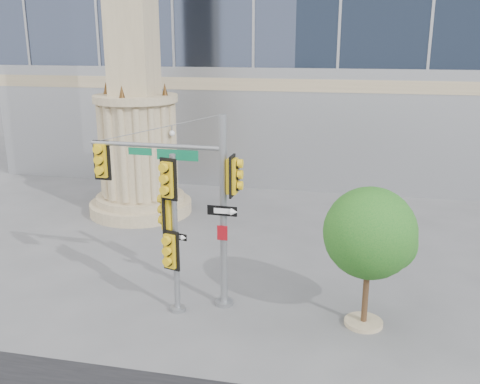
# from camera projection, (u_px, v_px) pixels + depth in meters

# --- Properties ---
(ground) EXTENTS (120.00, 120.00, 0.00)m
(ground) POSITION_uv_depth(u_px,v_px,m) (224.00, 333.00, 13.80)
(ground) COLOR #545456
(ground) RESTS_ON ground
(monument) EXTENTS (4.40, 4.40, 16.60)m
(monument) POSITION_uv_depth(u_px,v_px,m) (135.00, 84.00, 21.98)
(monument) COLOR tan
(monument) RESTS_ON ground
(main_signal_pole) EXTENTS (4.21, 0.51, 5.43)m
(main_signal_pole) POSITION_uv_depth(u_px,v_px,m) (189.00, 189.00, 14.59)
(main_signal_pole) COLOR slate
(main_signal_pole) RESTS_ON ground
(secondary_signal_pole) EXTENTS (0.77, 0.70, 4.46)m
(secondary_signal_pole) POSITION_uv_depth(u_px,v_px,m) (171.00, 223.00, 14.16)
(secondary_signal_pole) COLOR slate
(secondary_signal_pole) RESTS_ON ground
(street_tree) EXTENTS (2.42, 2.36, 3.77)m
(street_tree) POSITION_uv_depth(u_px,v_px,m) (371.00, 237.00, 13.53)
(street_tree) COLOR tan
(street_tree) RESTS_ON ground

